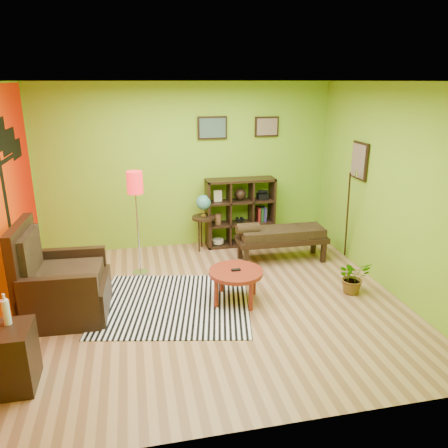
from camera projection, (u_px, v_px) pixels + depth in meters
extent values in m
plane|color=tan|center=(211.00, 303.00, 5.79)|extent=(5.00, 5.00, 0.00)
cube|color=#80B923|center=(186.00, 167.00, 7.44)|extent=(5.00, 0.04, 2.80)
cube|color=#80B923|center=(264.00, 279.00, 3.26)|extent=(5.00, 0.04, 2.80)
cube|color=#80B923|center=(393.00, 191.00, 5.85)|extent=(0.04, 4.50, 2.80)
cube|color=white|center=(209.00, 81.00, 4.91)|extent=(5.00, 4.50, 0.04)
cube|color=black|center=(10.00, 227.00, 5.48)|extent=(0.01, 0.14, 2.10)
cube|color=black|center=(9.00, 141.00, 5.68)|extent=(0.01, 0.70, 0.32)
cube|color=black|center=(17.00, 149.00, 6.05)|extent=(0.01, 0.50, 0.26)
cube|color=black|center=(212.00, 128.00, 7.30)|extent=(0.50, 0.03, 0.38)
cube|color=#4A6A5D|center=(213.00, 128.00, 7.27)|extent=(0.44, 0.01, 0.32)
cube|color=black|center=(267.00, 127.00, 7.49)|extent=(0.42, 0.03, 0.34)
cube|color=gray|center=(267.00, 127.00, 7.46)|extent=(0.36, 0.01, 0.28)
cube|color=black|center=(360.00, 161.00, 6.60)|extent=(0.03, 0.44, 0.56)
cube|color=gray|center=(358.00, 161.00, 6.59)|extent=(0.01, 0.38, 0.50)
cylinder|color=black|center=(347.00, 216.00, 6.85)|extent=(0.23, 0.34, 1.46)
cone|color=silver|center=(356.00, 171.00, 6.48)|extent=(0.08, 0.09, 0.16)
cube|color=white|center=(174.00, 304.00, 5.75)|extent=(2.27, 2.07, 0.01)
cylinder|color=maroon|center=(236.00, 272.00, 5.72)|extent=(0.71, 0.71, 0.05)
cylinder|color=maroon|center=(254.00, 281.00, 5.97)|extent=(0.06, 0.06, 0.39)
cylinder|color=maroon|center=(222.00, 279.00, 6.03)|extent=(0.06, 0.06, 0.39)
cylinder|color=maroon|center=(251.00, 296.00, 5.55)|extent=(0.06, 0.06, 0.39)
cylinder|color=maroon|center=(216.00, 294.00, 5.61)|extent=(0.06, 0.06, 0.39)
cube|color=black|center=(236.00, 270.00, 5.71)|extent=(0.12, 0.05, 0.02)
cube|color=black|center=(68.00, 298.00, 5.46)|extent=(1.02, 1.00, 0.44)
cube|color=black|center=(25.00, 272.00, 5.27)|extent=(0.16, 0.95, 1.22)
cube|color=black|center=(60.00, 306.00, 4.99)|extent=(0.89, 0.15, 0.71)
cube|color=black|center=(73.00, 273.00, 5.84)|extent=(0.89, 0.15, 0.71)
cube|color=#ECB060|center=(68.00, 276.00, 5.37)|extent=(0.81, 0.79, 0.15)
cube|color=#ECB060|center=(30.00, 255.00, 5.21)|extent=(0.13, 0.71, 0.55)
cube|color=black|center=(5.00, 359.00, 4.11)|extent=(0.53, 0.48, 0.62)
cylinder|color=white|center=(6.00, 312.00, 4.08)|extent=(0.07, 0.07, 0.25)
cylinder|color=white|center=(4.00, 297.00, 4.03)|extent=(0.02, 0.02, 0.07)
cylinder|color=silver|center=(141.00, 272.00, 6.67)|extent=(0.24, 0.24, 0.03)
cylinder|color=silver|center=(138.00, 228.00, 6.44)|extent=(0.02, 0.02, 1.47)
cylinder|color=red|center=(135.00, 182.00, 6.23)|extent=(0.23, 0.23, 0.32)
cylinder|color=black|center=(204.00, 218.00, 7.43)|extent=(0.40, 0.40, 0.04)
cylinder|color=black|center=(211.00, 235.00, 7.50)|extent=(0.03, 0.03, 0.56)
cylinder|color=black|center=(201.00, 232.00, 7.63)|extent=(0.03, 0.03, 0.56)
cylinder|color=black|center=(199.00, 236.00, 7.42)|extent=(0.03, 0.03, 0.56)
cylinder|color=gold|center=(204.00, 215.00, 7.41)|extent=(0.10, 0.10, 0.02)
cylinder|color=gold|center=(204.00, 212.00, 7.39)|extent=(0.02, 0.02, 0.10)
sphere|color=#2977B8|center=(203.00, 202.00, 7.34)|extent=(0.25, 0.25, 0.25)
cube|color=black|center=(208.00, 214.00, 7.55)|extent=(0.04, 0.35, 1.20)
cube|color=black|center=(272.00, 210.00, 7.78)|extent=(0.04, 0.35, 1.20)
cube|color=black|center=(240.00, 243.00, 7.85)|extent=(1.20, 0.35, 0.04)
cube|color=black|center=(241.00, 180.00, 7.48)|extent=(1.20, 0.35, 0.04)
cube|color=black|center=(229.00, 213.00, 7.63)|extent=(0.03, 0.33, 1.12)
cube|color=black|center=(251.00, 212.00, 7.70)|extent=(0.03, 0.33, 1.12)
cube|color=black|center=(240.00, 223.00, 7.73)|extent=(1.12, 0.33, 0.03)
cube|color=black|center=(240.00, 201.00, 7.60)|extent=(1.12, 0.33, 0.03)
cylinder|color=beige|center=(218.00, 241.00, 7.75)|extent=(0.20, 0.20, 0.07)
sphere|color=black|center=(240.00, 194.00, 7.56)|extent=(0.20, 0.20, 0.20)
cube|color=black|center=(262.00, 196.00, 7.66)|extent=(0.18, 0.15, 0.10)
cylinder|color=black|center=(238.00, 219.00, 7.70)|extent=(0.06, 0.12, 0.06)
cylinder|color=black|center=(242.00, 219.00, 7.71)|extent=(0.06, 0.12, 0.06)
ellipsoid|color=#384C26|center=(261.00, 237.00, 7.90)|extent=(0.18, 0.18, 0.09)
cylinder|color=brown|center=(218.00, 219.00, 7.62)|extent=(0.12, 0.12, 0.18)
cube|color=beige|center=(218.00, 196.00, 7.49)|extent=(0.14, 0.03, 0.20)
cube|color=maroon|center=(258.00, 214.00, 7.75)|extent=(0.04, 0.18, 0.26)
cube|color=#1E4C1E|center=(261.00, 214.00, 7.76)|extent=(0.04, 0.18, 0.26)
cube|color=navy|center=(264.00, 214.00, 7.77)|extent=(0.04, 0.18, 0.26)
cube|color=black|center=(282.00, 239.00, 7.05)|extent=(1.46, 0.54, 0.08)
cube|color=#ECB060|center=(282.00, 233.00, 7.02)|extent=(1.35, 0.47, 0.15)
cylinder|color=#ECB060|center=(248.00, 229.00, 6.88)|extent=(0.37, 0.19, 0.19)
cube|color=black|center=(313.00, 244.00, 7.43)|extent=(0.07, 0.07, 0.32)
cube|color=black|center=(240.00, 249.00, 7.19)|extent=(0.07, 0.07, 0.32)
cube|color=black|center=(323.00, 253.00, 7.04)|extent=(0.07, 0.07, 0.32)
cube|color=black|center=(246.00, 259.00, 6.80)|extent=(0.07, 0.07, 0.32)
imported|color=#26661E|center=(353.00, 280.00, 6.02)|extent=(0.44, 0.49, 0.37)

